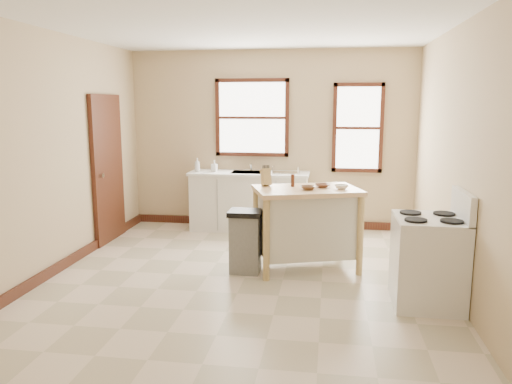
% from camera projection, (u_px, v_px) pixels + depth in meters
% --- Properties ---
extents(floor, '(5.00, 5.00, 0.00)m').
position_uv_depth(floor, '(245.00, 278.00, 5.74)').
color(floor, beige).
rests_on(floor, ground).
extents(ceiling, '(5.00, 5.00, 0.00)m').
position_uv_depth(ceiling, '(244.00, 24.00, 5.24)').
color(ceiling, white).
rests_on(ceiling, ground).
extents(wall_back, '(4.50, 0.04, 2.80)m').
position_uv_depth(wall_back, '(271.00, 140.00, 7.92)').
color(wall_back, tan).
rests_on(wall_back, ground).
extents(wall_left, '(0.04, 5.00, 2.80)m').
position_uv_depth(wall_left, '(54.00, 153.00, 5.81)').
color(wall_left, tan).
rests_on(wall_left, ground).
extents(wall_right, '(0.04, 5.00, 2.80)m').
position_uv_depth(wall_right, '(458.00, 160.00, 5.16)').
color(wall_right, tan).
rests_on(wall_right, ground).
extents(window_main, '(1.17, 0.06, 1.22)m').
position_uv_depth(window_main, '(252.00, 118.00, 7.89)').
color(window_main, '#3B1410').
rests_on(window_main, wall_back).
extents(window_side, '(0.77, 0.06, 1.37)m').
position_uv_depth(window_side, '(358.00, 128.00, 7.67)').
color(window_side, '#3B1410').
rests_on(window_side, wall_back).
extents(door_left, '(0.06, 0.90, 2.10)m').
position_uv_depth(door_left, '(108.00, 169.00, 7.13)').
color(door_left, '#3B1410').
rests_on(door_left, ground).
extents(baseboard_back, '(4.50, 0.04, 0.12)m').
position_uv_depth(baseboard_back, '(270.00, 222.00, 8.13)').
color(baseboard_back, '#3B1410').
rests_on(baseboard_back, ground).
extents(baseboard_left, '(0.04, 5.00, 0.12)m').
position_uv_depth(baseboard_left, '(65.00, 264.00, 6.04)').
color(baseboard_left, '#3B1410').
rests_on(baseboard_left, ground).
extents(sink_counter, '(1.86, 0.62, 0.92)m').
position_uv_depth(sink_counter, '(249.00, 201.00, 7.84)').
color(sink_counter, silver).
rests_on(sink_counter, ground).
extents(faucet, '(0.03, 0.03, 0.22)m').
position_uv_depth(faucet, '(251.00, 164.00, 7.91)').
color(faucet, silver).
rests_on(faucet, sink_counter).
extents(soap_bottle_a, '(0.11, 0.11, 0.22)m').
position_uv_depth(soap_bottle_a, '(197.00, 165.00, 7.77)').
color(soap_bottle_a, '#B2B2B2').
rests_on(soap_bottle_a, sink_counter).
extents(soap_bottle_b, '(0.09, 0.09, 0.17)m').
position_uv_depth(soap_bottle_b, '(214.00, 166.00, 7.80)').
color(soap_bottle_b, '#B2B2B2').
rests_on(soap_bottle_b, sink_counter).
extents(dish_rack, '(0.48, 0.41, 0.10)m').
position_uv_depth(dish_rack, '(286.00, 170.00, 7.61)').
color(dish_rack, silver).
rests_on(dish_rack, sink_counter).
extents(kitchen_island, '(1.39, 1.11, 0.99)m').
position_uv_depth(kitchen_island, '(306.00, 229.00, 5.98)').
color(kitchen_island, '#F2CD8E').
rests_on(kitchen_island, ground).
extents(knife_block, '(0.14, 0.14, 0.20)m').
position_uv_depth(knife_block, '(266.00, 178.00, 6.04)').
color(knife_block, tan).
rests_on(knife_block, kitchen_island).
extents(pepper_grinder, '(0.06, 0.06, 0.15)m').
position_uv_depth(pepper_grinder, '(293.00, 180.00, 5.99)').
color(pepper_grinder, '#472213').
rests_on(pepper_grinder, kitchen_island).
extents(bowl_a, '(0.22, 0.22, 0.04)m').
position_uv_depth(bowl_a, '(308.00, 188.00, 5.80)').
color(bowl_a, brown).
rests_on(bowl_a, kitchen_island).
extents(bowl_b, '(0.22, 0.22, 0.04)m').
position_uv_depth(bowl_b, '(322.00, 186.00, 5.95)').
color(bowl_b, brown).
rests_on(bowl_b, kitchen_island).
extents(bowl_c, '(0.16, 0.16, 0.05)m').
position_uv_depth(bowl_c, '(341.00, 187.00, 5.84)').
color(bowl_c, white).
rests_on(bowl_c, kitchen_island).
extents(trash_bin, '(0.39, 0.32, 0.75)m').
position_uv_depth(trash_bin, '(245.00, 241.00, 5.87)').
color(trash_bin, slate).
rests_on(trash_bin, ground).
extents(gas_stove, '(0.71, 0.72, 1.15)m').
position_uv_depth(gas_stove, '(428.00, 248.00, 4.90)').
color(gas_stove, white).
rests_on(gas_stove, ground).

